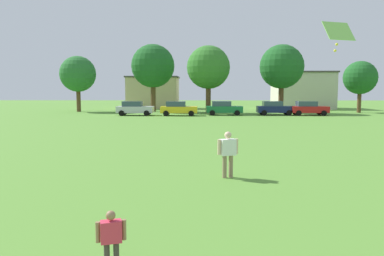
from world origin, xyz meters
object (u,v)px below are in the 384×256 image
tree_left (153,66)px  parked_car_yellow_1 (178,108)px  adult_bystander (228,150)px  tree_far_right (360,78)px  parked_car_red_4 (309,108)px  parked_car_green_2 (224,108)px  parked_car_navy_3 (274,108)px  tree_right (282,67)px  parked_car_silver_0 (135,108)px  tree_far_left (78,74)px  child_kite_flyer (111,236)px  kite (338,33)px  tree_center (208,68)px

tree_left → parked_car_yellow_1: bearing=-64.1°
parked_car_yellow_1 → adult_bystander: bearing=-83.4°
tree_far_right → parked_car_red_4: bearing=-145.7°
parked_car_green_2 → parked_car_navy_3: size_ratio=1.00×
parked_car_navy_3 → tree_right: 6.83m
parked_car_red_4 → tree_left: tree_left is taller
parked_car_silver_0 → parked_car_red_4: (20.68, 0.62, 0.00)m
parked_car_red_4 → tree_far_left: (-29.82, 6.93, 4.33)m
parked_car_green_2 → tree_far_right: size_ratio=0.63×
parked_car_yellow_1 → parked_car_red_4: (15.46, 0.90, 0.00)m
parked_car_green_2 → tree_far_right: tree_far_right is taller
adult_bystander → child_kite_flyer: bearing=50.8°
tree_left → tree_right: 17.34m
child_kite_flyer → parked_car_green_2: size_ratio=0.24×
adult_bystander → tree_far_right: (20.08, 38.08, 3.66)m
parked_car_yellow_1 → parked_car_green_2: (5.39, 1.05, 0.00)m
parked_car_navy_3 → tree_far_right: (12.21, 5.28, 3.75)m
parked_car_green_2 → tree_left: 13.00m
kite → parked_car_navy_3: 32.25m
child_kite_flyer → parked_car_yellow_1: parked_car_yellow_1 is taller
tree_left → kite: bearing=-73.3°
child_kite_flyer → tree_left: tree_left is taller
tree_far_left → tree_left: bearing=2.2°
parked_car_navy_3 → tree_center: size_ratio=0.49×
child_kite_flyer → tree_right: bearing=57.7°
parked_car_navy_3 → tree_far_right: tree_far_right is taller
parked_car_yellow_1 → tree_far_left: tree_far_left is taller
parked_car_green_2 → tree_far_right: bearing=16.7°
tree_far_left → tree_left: 10.43m
parked_car_navy_3 → tree_center: (-7.88, 4.12, 5.06)m
parked_car_navy_3 → tree_right: tree_right is taller
parked_car_red_4 → tree_right: tree_right is taller
kite → tree_left: size_ratio=0.13×
parked_car_green_2 → tree_right: (7.73, 4.40, 5.14)m
parked_car_green_2 → parked_car_silver_0: bearing=-175.8°
adult_bystander → parked_car_silver_0: bearing=-94.5°
parked_car_silver_0 → tree_center: 11.38m
adult_bystander → tree_far_left: bearing=-85.5°
parked_car_green_2 → tree_center: (-1.77, 4.32, 5.06)m
adult_bystander → tree_far_left: (-17.99, 39.37, 4.24)m
tree_left → tree_center: tree_left is taller
tree_far_left → tree_right: 27.59m
parked_car_navy_3 → parked_car_silver_0: bearing=-176.7°
tree_far_left → child_kite_flyer: bearing=-71.3°
parked_car_yellow_1 → tree_right: (13.12, 5.45, 5.14)m
parked_car_silver_0 → parked_car_green_2: (10.60, 0.77, 0.00)m
parked_car_red_4 → tree_far_right: bearing=34.3°
tree_far_right → kite: bearing=-113.5°
parked_car_silver_0 → tree_right: size_ratio=0.48×
parked_car_yellow_1 → parked_car_red_4: 15.49m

